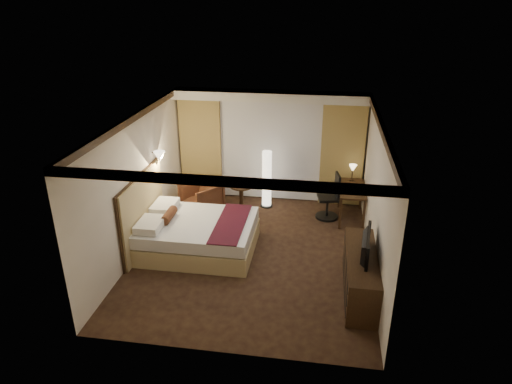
# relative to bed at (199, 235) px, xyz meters

# --- Properties ---
(floor) EXTENTS (4.50, 5.50, 0.01)m
(floor) POSITION_rel_bed_xyz_m (1.09, 0.01, -0.32)
(floor) COLOR black
(floor) RESTS_ON ground
(ceiling) EXTENTS (4.50, 5.50, 0.01)m
(ceiling) POSITION_rel_bed_xyz_m (1.09, 0.01, 2.38)
(ceiling) COLOR white
(ceiling) RESTS_ON back_wall
(back_wall) EXTENTS (4.50, 0.02, 2.70)m
(back_wall) POSITION_rel_bed_xyz_m (1.09, 2.76, 1.03)
(back_wall) COLOR white
(back_wall) RESTS_ON floor
(left_wall) EXTENTS (0.02, 5.50, 2.70)m
(left_wall) POSITION_rel_bed_xyz_m (-1.16, 0.01, 1.03)
(left_wall) COLOR white
(left_wall) RESTS_ON floor
(right_wall) EXTENTS (0.02, 5.50, 2.70)m
(right_wall) POSITION_rel_bed_xyz_m (3.34, 0.01, 1.03)
(right_wall) COLOR white
(right_wall) RESTS_ON floor
(crown_molding) EXTENTS (4.50, 5.50, 0.12)m
(crown_molding) POSITION_rel_bed_xyz_m (1.09, 0.01, 2.32)
(crown_molding) COLOR black
(crown_molding) RESTS_ON ceiling
(soffit) EXTENTS (4.50, 0.50, 0.20)m
(soffit) POSITION_rel_bed_xyz_m (1.09, 2.51, 2.28)
(soffit) COLOR white
(soffit) RESTS_ON ceiling
(curtain_sheer) EXTENTS (2.48, 0.04, 2.45)m
(curtain_sheer) POSITION_rel_bed_xyz_m (1.09, 2.68, 0.93)
(curtain_sheer) COLOR silver
(curtain_sheer) RESTS_ON back_wall
(curtain_left_drape) EXTENTS (1.00, 0.14, 2.45)m
(curtain_left_drape) POSITION_rel_bed_xyz_m (-0.61, 2.62, 0.93)
(curtain_left_drape) COLOR tan
(curtain_left_drape) RESTS_ON back_wall
(curtain_right_drape) EXTENTS (1.00, 0.14, 2.45)m
(curtain_right_drape) POSITION_rel_bed_xyz_m (2.79, 2.62, 0.93)
(curtain_right_drape) COLOR tan
(curtain_right_drape) RESTS_ON back_wall
(wall_sconce) EXTENTS (0.24, 0.24, 0.24)m
(wall_sconce) POSITION_rel_bed_xyz_m (-1.00, 0.86, 1.30)
(wall_sconce) COLOR white
(wall_sconce) RESTS_ON left_wall
(bed) EXTENTS (2.20, 1.72, 0.64)m
(bed) POSITION_rel_bed_xyz_m (0.00, 0.00, 0.00)
(bed) COLOR white
(bed) RESTS_ON floor
(headboard) EXTENTS (0.12, 2.02, 1.50)m
(headboard) POSITION_rel_bed_xyz_m (-1.11, 0.00, 0.43)
(headboard) COLOR tan
(headboard) RESTS_ON floor
(armchair) EXTENTS (1.07, 1.06, 0.81)m
(armchair) POSITION_rel_bed_xyz_m (-0.39, 1.65, 0.08)
(armchair) COLOR #4A2216
(armchair) RESTS_ON floor
(side_table) EXTENTS (0.53, 0.53, 0.58)m
(side_table) POSITION_rel_bed_xyz_m (0.49, 2.03, -0.03)
(side_table) COLOR black
(side_table) RESTS_ON floor
(floor_lamp) EXTENTS (0.30, 0.30, 1.40)m
(floor_lamp) POSITION_rel_bed_xyz_m (1.07, 2.21, 0.38)
(floor_lamp) COLOR white
(floor_lamp) RESTS_ON floor
(desk) EXTENTS (0.55, 1.20, 0.75)m
(desk) POSITION_rel_bed_xyz_m (3.04, 1.87, 0.05)
(desk) COLOR black
(desk) RESTS_ON floor
(desk_lamp) EXTENTS (0.18, 0.18, 0.34)m
(desk_lamp) POSITION_rel_bed_xyz_m (3.04, 2.32, 0.60)
(desk_lamp) COLOR #FFD899
(desk_lamp) RESTS_ON desk
(office_chair) EXTENTS (0.60, 0.60, 1.07)m
(office_chair) POSITION_rel_bed_xyz_m (2.51, 1.82, 0.21)
(office_chair) COLOR black
(office_chair) RESTS_ON floor
(dresser) EXTENTS (0.50, 1.92, 0.75)m
(dresser) POSITION_rel_bed_xyz_m (3.09, -0.99, 0.05)
(dresser) COLOR black
(dresser) RESTS_ON floor
(television) EXTENTS (0.66, 1.03, 0.13)m
(television) POSITION_rel_bed_xyz_m (3.06, -0.99, 0.70)
(television) COLOR black
(television) RESTS_ON dresser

